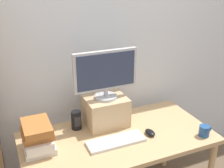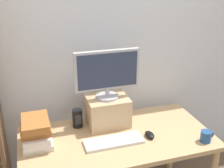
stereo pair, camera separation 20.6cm
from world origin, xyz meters
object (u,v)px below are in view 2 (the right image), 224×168
object	(u,v)px
riser_box	(107,111)
keyboard	(114,141)
desk_speaker	(77,118)
book_stack	(36,133)
coffee_mug	(206,136)
desk	(117,144)
computer_monitor	(107,73)
computer_mouse	(150,135)

from	to	relation	value
riser_box	keyboard	bearing A→B (deg)	-97.27
keyboard	desk_speaker	xyz separation A→B (m)	(-0.21, 0.31, 0.06)
riser_box	keyboard	distance (m)	0.30
book_stack	coffee_mug	size ratio (longest dim) A/B	2.52
desk	computer_monitor	size ratio (longest dim) A/B	2.85
computer_mouse	coffee_mug	xyz separation A→B (m)	(0.37, -0.18, 0.02)
riser_box	computer_mouse	xyz separation A→B (m)	(0.25, -0.29, -0.10)
riser_box	desk_speaker	bearing A→B (deg)	174.08
desk	book_stack	size ratio (longest dim) A/B	5.32
computer_mouse	coffee_mug	size ratio (longest dim) A/B	0.96
riser_box	book_stack	bearing A→B (deg)	-165.63
coffee_mug	desk_speaker	world-z (taller)	desk_speaker
computer_monitor	desk_speaker	world-z (taller)	computer_monitor
riser_box	desk	bearing A→B (deg)	-86.58
computer_mouse	computer_monitor	bearing A→B (deg)	131.02
computer_monitor	keyboard	distance (m)	0.52
desk	desk_speaker	xyz separation A→B (m)	(-0.26, 0.23, 0.15)
riser_box	desk_speaker	size ratio (longest dim) A/B	2.17
book_stack	desk_speaker	world-z (taller)	book_stack
desk	coffee_mug	xyz separation A→B (m)	(0.61, -0.26, 0.11)
computer_mouse	book_stack	xyz separation A→B (m)	(-0.82, 0.14, 0.09)
book_stack	computer_monitor	bearing A→B (deg)	14.23
coffee_mug	desk_speaker	size ratio (longest dim) A/B	0.72
desk	keyboard	size ratio (longest dim) A/B	3.35
coffee_mug	desk_speaker	bearing A→B (deg)	150.57
desk	computer_monitor	bearing A→B (deg)	93.44
riser_box	book_stack	xyz separation A→B (m)	(-0.57, -0.15, -0.01)
desk	computer_mouse	distance (m)	0.27
book_stack	desk	bearing A→B (deg)	-5.88
coffee_mug	riser_box	bearing A→B (deg)	143.32
computer_monitor	keyboard	size ratio (longest dim) A/B	1.17
computer_monitor	desk_speaker	distance (m)	0.44
computer_monitor	computer_mouse	xyz separation A→B (m)	(0.25, -0.29, -0.43)
desk	computer_mouse	bearing A→B (deg)	-18.78
keyboard	riser_box	bearing A→B (deg)	82.73
computer_mouse	book_stack	bearing A→B (deg)	170.28
riser_box	keyboard	size ratio (longest dim) A/B	0.75
riser_box	coffee_mug	world-z (taller)	riser_box
book_stack	computer_mouse	bearing A→B (deg)	-9.72
desk	computer_monitor	distance (m)	0.56
desk	keyboard	distance (m)	0.12
riser_box	desk_speaker	xyz separation A→B (m)	(-0.24, 0.03, -0.04)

